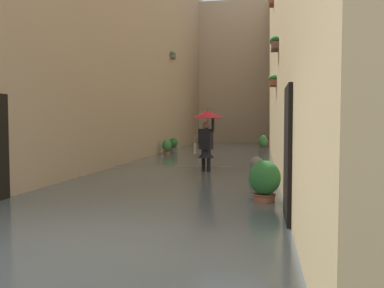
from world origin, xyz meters
name	(u,v)px	position (x,y,z in m)	size (l,w,h in m)	color
ground_plane	(211,160)	(0.00, -13.20, 0.00)	(65.99, 65.99, 0.00)	gray
flood_water	(211,158)	(0.00, -13.20, 0.08)	(6.18, 32.40, 0.16)	#515B60
building_facade_left	(295,19)	(-3.59, -13.19, 6.01)	(2.04, 30.40, 12.03)	tan
building_facade_right	(133,28)	(3.59, -13.19, 5.94)	(2.04, 30.40, 11.89)	tan
building_facade_far	(234,74)	(0.00, -27.30, 5.52)	(8.98, 1.80, 11.03)	tan
person_wading	(207,129)	(-0.60, -7.73, 1.47)	(1.04, 1.04, 2.08)	#4C4233
potted_plant_near_right	(167,147)	(2.30, -14.35, 0.48)	(0.46, 0.46, 0.86)	#9E563D
potted_plant_mid_left	(265,182)	(-2.33, -3.33, 0.53)	(0.60, 0.60, 0.93)	#9E563D
potted_plant_mid_right	(174,146)	(2.30, -15.81, 0.47)	(0.45, 0.45, 0.89)	#66605B
potted_plant_far_left	(263,144)	(-2.28, -17.00, 0.53)	(0.48, 0.48, 1.01)	#66605B
mooring_bollard	(256,178)	(-2.16, -4.42, 0.46)	(0.31, 0.31, 0.92)	slate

